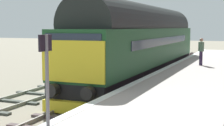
# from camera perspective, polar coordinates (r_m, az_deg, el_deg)

# --- Properties ---
(ground_plane) EXTENTS (140.00, 140.00, 0.00)m
(ground_plane) POSITION_cam_1_polar(r_m,az_deg,el_deg) (15.13, -1.80, -6.43)
(ground_plane) COLOR gray
(ground_plane) RESTS_ON ground
(track_main) EXTENTS (2.50, 60.00, 0.15)m
(track_main) POSITION_cam_1_polar(r_m,az_deg,el_deg) (15.12, -1.81, -6.23)
(track_main) COLOR slate
(track_main) RESTS_ON ground
(track_adjacent_west) EXTENTS (2.50, 60.00, 0.15)m
(track_adjacent_west) POSITION_cam_1_polar(r_m,az_deg,el_deg) (16.79, -12.51, -5.12)
(track_adjacent_west) COLOR slate
(track_adjacent_west) RESTS_ON ground
(station_platform) EXTENTS (4.00, 44.00, 1.01)m
(station_platform) POSITION_cam_1_polar(r_m,az_deg,el_deg) (13.96, 11.83, -5.53)
(station_platform) COLOR #ADA89F
(station_platform) RESTS_ON ground
(diesel_locomotive) EXTENTS (2.74, 18.43, 4.68)m
(diesel_locomotive) POSITION_cam_1_polar(r_m,az_deg,el_deg) (20.77, 5.48, 3.87)
(diesel_locomotive) COLOR black
(diesel_locomotive) RESTS_ON ground
(platform_number_sign) EXTENTS (0.10, 0.44, 2.13)m
(platform_number_sign) POSITION_cam_1_polar(r_m,az_deg,el_deg) (7.33, -11.16, -0.90)
(platform_number_sign) COLOR slate
(platform_number_sign) RESTS_ON station_platform
(waiting_passenger) EXTENTS (0.41, 0.50, 1.64)m
(waiting_passenger) POSITION_cam_1_polar(r_m,az_deg,el_deg) (20.80, 15.01, 2.34)
(waiting_passenger) COLOR #2F253F
(waiting_passenger) RESTS_ON station_platform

